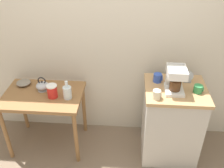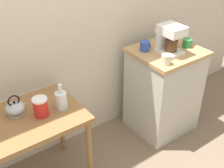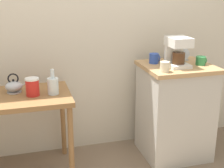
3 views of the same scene
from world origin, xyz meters
TOP-DOWN VIEW (x-y plane):
  - ground_plane at (0.00, 0.00)m, footprint 8.00×8.00m
  - wooden_table at (-0.68, 0.08)m, footprint 0.86×0.59m
  - kitchen_counter at (0.73, 0.06)m, footprint 0.62×0.57m
  - teakettle at (-0.69, 0.16)m, footprint 0.17×0.14m
  - glass_carafe_vase at (-0.39, 0.03)m, footprint 0.09×0.09m
  - canister_enamel at (-0.55, 0.04)m, footprint 0.11×0.11m
  - coffee_maker at (0.70, 0.02)m, footprint 0.18×0.22m
  - mug_tall_green at (0.93, -0.00)m, footprint 0.09×0.09m
  - mug_blue at (0.55, 0.17)m, footprint 0.09×0.09m
  - mug_small_cream at (0.52, -0.13)m, footprint 0.08×0.08m
  - table_clock at (0.86, 0.19)m, footprint 0.11×0.06m

SIDE VIEW (x-z plane):
  - ground_plane at x=0.00m, z-range 0.00..0.00m
  - kitchen_counter at x=0.73m, z-range 0.00..0.89m
  - wooden_table at x=-0.68m, z-range 0.27..0.99m
  - teakettle at x=-0.69m, z-range 0.70..0.86m
  - glass_carafe_vase at x=-0.39m, z-range 0.70..0.90m
  - canister_enamel at x=-0.55m, z-range 0.73..0.87m
  - mug_tall_green at x=0.93m, z-range 0.89..0.97m
  - mug_small_cream at x=0.52m, z-range 0.89..0.98m
  - mug_blue at x=0.55m, z-range 0.89..0.98m
  - table_clock at x=0.86m, z-range 0.88..1.01m
  - coffee_maker at x=0.70m, z-range 0.90..1.16m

